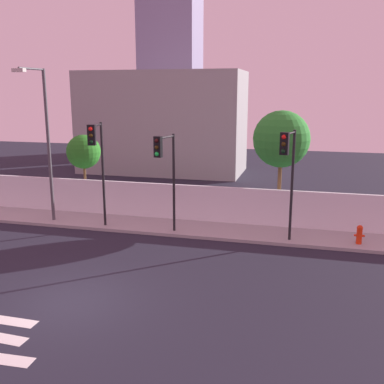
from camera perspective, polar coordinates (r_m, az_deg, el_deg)
name	(u,v)px	position (r m, az deg, el deg)	size (l,w,h in m)	color
ground_plane	(72,302)	(15.13, -15.14, -13.41)	(80.00, 80.00, 0.00)	#20202C
sidewalk	(156,226)	(22.08, -4.69, -4.37)	(36.00, 2.40, 0.15)	#9E9E9E
perimeter_wall	(163,201)	(22.99, -3.68, -1.14)	(36.00, 0.18, 1.80)	white
traffic_light_left	(288,163)	(18.79, 12.20, 3.66)	(0.58, 1.58, 4.84)	black
traffic_light_center	(165,163)	(19.71, -3.42, 3.77)	(0.53, 1.60, 4.55)	black
traffic_light_right	(97,153)	(20.79, -12.03, 4.88)	(0.54, 1.83, 5.01)	black
street_lamp_curbside	(45,134)	(22.93, -18.32, 7.01)	(0.61, 1.95, 7.47)	#4C4C51
fire_hydrant	(359,234)	(20.48, 20.63, -5.02)	(0.44, 0.26, 0.83)	red
roadside_tree_leftmost	(84,152)	(25.96, -13.70, 5.00)	(1.92, 1.92, 4.19)	brown
roadside_tree_midleft	(281,139)	(22.84, 11.36, 6.62)	(2.85, 2.85, 5.66)	brown
low_building_distant	(163,122)	(37.13, -3.77, 8.89)	(13.18, 6.00, 8.14)	#949494
tower_on_skyline	(171,34)	(49.73, -2.76, 19.54)	(5.94, 5.00, 24.90)	gray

